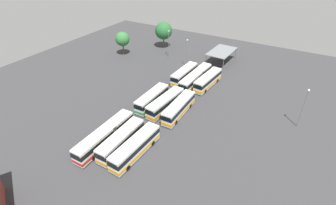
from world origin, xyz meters
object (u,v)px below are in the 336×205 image
bus_row2_slot1 (121,140)px  bus_row0_slot0 (184,74)px  bus_row1_slot0 (152,99)px  lamp_post_far_corner (169,43)px  lamp_post_near_entrance (303,107)px  lamp_post_mid_lot (187,53)px  bus_row0_slot1 (196,78)px  bus_row0_slot2 (208,80)px  bus_row2_slot2 (135,147)px  maintenance_shelter (222,51)px  bus_row2_slot0 (105,135)px  bus_row1_slot1 (165,103)px  tree_north_edge (164,31)px  tree_west_edge (122,39)px  bus_row1_slot2 (179,108)px

bus_row2_slot1 → bus_row0_slot0: bearing=-175.5°
bus_row1_slot0 → lamp_post_far_corner: bearing=-157.4°
bus_row0_slot0 → lamp_post_near_entrance: bearing=77.9°
lamp_post_mid_lot → lamp_post_far_corner: 9.59m
bus_row0_slot1 → bus_row0_slot2: bearing=93.7°
bus_row2_slot2 → maintenance_shelter: bearing=-178.3°
bus_row2_slot1 → lamp_post_near_entrance: (-23.27, 27.03, 2.95)m
maintenance_shelter → lamp_post_far_corner: bearing=-74.3°
bus_row2_slot0 → lamp_post_mid_lot: bearing=-176.8°
bus_row0_slot1 → bus_row1_slot1: bearing=-2.5°
maintenance_shelter → tree_north_edge: size_ratio=1.25×
maintenance_shelter → lamp_post_far_corner: lamp_post_far_corner is taller
bus_row2_slot1 → tree_west_edge: size_ratio=1.49×
bus_row2_slot0 → lamp_post_far_corner: 43.30m
bus_row2_slot0 → bus_row0_slot2: bearing=165.2°
maintenance_shelter → tree_west_edge: (10.40, -29.87, 1.78)m
lamp_post_near_entrance → lamp_post_far_corner: bearing=-113.8°
bus_row2_slot0 → lamp_post_near_entrance: 38.70m
bus_row1_slot0 → bus_row1_slot1: bearing=89.9°
lamp_post_near_entrance → tree_north_edge: size_ratio=0.98×
bus_row0_slot1 → bus_row2_slot1: size_ratio=1.27×
bus_row2_slot1 → lamp_post_far_corner: bearing=-161.2°
bus_row1_slot0 → bus_row1_slot2: (0.15, 7.05, 0.00)m
bus_row1_slot1 → lamp_post_mid_lot: (-22.35, -6.09, 2.88)m
bus_row1_slot1 → lamp_post_far_corner: bearing=-151.2°
maintenance_shelter → lamp_post_near_entrance: (22.66, 25.06, 1.26)m
bus_row2_slot2 → maintenance_shelter: size_ratio=1.06×
lamp_post_far_corner → tree_north_edge: 8.82m
bus_row0_slot0 → lamp_post_near_entrance: (6.32, 29.37, 2.95)m
bus_row0_slot0 → bus_row2_slot0: same height
bus_row0_slot2 → maintenance_shelter: size_ratio=1.01×
bus_row0_slot0 → lamp_post_far_corner: bearing=-135.1°
bus_row0_slot2 → tree_west_edge: (-6.02, -32.40, 3.47)m
bus_row2_slot0 → tree_north_edge: (-48.37, -16.52, 4.07)m
bus_row2_slot1 → lamp_post_near_entrance: size_ratio=1.30×
bus_row0_slot0 → bus_row1_slot2: same height
bus_row0_slot0 → bus_row2_slot0: bearing=-2.0°
lamp_post_far_corner → maintenance_shelter: bearing=105.7°
bus_row0_slot1 → tree_north_edge: size_ratio=1.62×
bus_row1_slot2 → bus_row2_slot1: 15.17m
bus_row1_slot0 → bus_row2_slot1: 15.09m
bus_row0_slot0 → bus_row1_slot1: (14.81, 2.89, 0.00)m
bus_row0_slot1 → tree_west_edge: tree_west_edge is taller
lamp_post_mid_lot → lamp_post_near_entrance: 35.40m
bus_row1_slot1 → tree_north_edge: tree_north_edge is taller
bus_row2_slot1 → maintenance_shelter: size_ratio=1.02×
bus_row0_slot2 → lamp_post_mid_lot: 12.93m
bus_row0_slot0 → bus_row0_slot1: bearing=85.3°
bus_row0_slot2 → maintenance_shelter: (-16.42, -2.53, 1.69)m
bus_row1_slot2 → bus_row0_slot1: bearing=-169.0°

